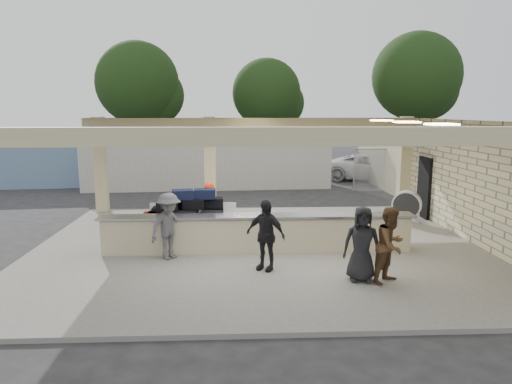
{
  "coord_description": "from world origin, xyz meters",
  "views": [
    {
      "loc": [
        -0.55,
        -12.04,
        3.75
      ],
      "look_at": [
        0.03,
        1.0,
        1.42
      ],
      "focal_mm": 32.0,
      "sensor_mm": 36.0,
      "label": 1
    }
  ],
  "objects_px": {
    "car_white_a": "(372,167)",
    "car_white_b": "(484,164)",
    "passenger_c": "(169,226)",
    "passenger_a": "(391,245)",
    "baggage_counter": "(257,233)",
    "container_blue": "(35,159)",
    "container_white": "(208,161)",
    "luggage_cart": "(188,214)",
    "car_dark": "(374,165)",
    "passenger_d": "(362,244)",
    "passenger_b": "(265,235)",
    "baggage_handler": "(208,210)",
    "drum_fan": "(407,205)"
  },
  "relations": [
    {
      "from": "car_white_a",
      "to": "car_white_b",
      "type": "xyz_separation_m",
      "value": [
        6.84,
        1.13,
        0.0
      ]
    },
    {
      "from": "passenger_c",
      "to": "passenger_a",
      "type": "bearing_deg",
      "value": -66.72
    },
    {
      "from": "baggage_counter",
      "to": "container_blue",
      "type": "height_order",
      "value": "container_blue"
    },
    {
      "from": "baggage_counter",
      "to": "container_white",
      "type": "xyz_separation_m",
      "value": [
        -1.91,
        11.04,
        0.7
      ]
    },
    {
      "from": "luggage_cart",
      "to": "car_dark",
      "type": "distance_m",
      "value": 16.62
    },
    {
      "from": "passenger_d",
      "to": "car_dark",
      "type": "height_order",
      "value": "passenger_d"
    },
    {
      "from": "car_dark",
      "to": "baggage_counter",
      "type": "bearing_deg",
      "value": -171.85
    },
    {
      "from": "passenger_b",
      "to": "container_white",
      "type": "xyz_separation_m",
      "value": [
        -2.03,
        12.43,
        0.36
      ]
    },
    {
      "from": "baggage_handler",
      "to": "car_dark",
      "type": "distance_m",
      "value": 15.94
    },
    {
      "from": "baggage_handler",
      "to": "container_white",
      "type": "distance_m",
      "value": 9.61
    },
    {
      "from": "container_white",
      "to": "car_white_a",
      "type": "bearing_deg",
      "value": 8.6
    },
    {
      "from": "passenger_b",
      "to": "passenger_c",
      "type": "distance_m",
      "value": 2.5
    },
    {
      "from": "passenger_a",
      "to": "car_dark",
      "type": "relative_size",
      "value": 0.42
    },
    {
      "from": "baggage_counter",
      "to": "luggage_cart",
      "type": "bearing_deg",
      "value": 152.32
    },
    {
      "from": "passenger_d",
      "to": "baggage_handler",
      "type": "bearing_deg",
      "value": 142.93
    },
    {
      "from": "car_dark",
      "to": "baggage_handler",
      "type": "bearing_deg",
      "value": -178.61
    },
    {
      "from": "baggage_handler",
      "to": "passenger_d",
      "type": "xyz_separation_m",
      "value": [
        3.51,
        -3.63,
        0.01
      ]
    },
    {
      "from": "passenger_a",
      "to": "container_white",
      "type": "xyz_separation_m",
      "value": [
        -4.66,
        13.34,
        0.36
      ]
    },
    {
      "from": "baggage_handler",
      "to": "container_blue",
      "type": "relative_size",
      "value": 0.16
    },
    {
      "from": "car_dark",
      "to": "container_blue",
      "type": "xyz_separation_m",
      "value": [
        -18.28,
        -2.71,
        0.68
      ]
    },
    {
      "from": "drum_fan",
      "to": "baggage_handler",
      "type": "height_order",
      "value": "baggage_handler"
    },
    {
      "from": "car_dark",
      "to": "container_blue",
      "type": "distance_m",
      "value": 18.49
    },
    {
      "from": "baggage_counter",
      "to": "passenger_b",
      "type": "height_order",
      "value": "passenger_b"
    },
    {
      "from": "passenger_b",
      "to": "car_white_a",
      "type": "height_order",
      "value": "passenger_b"
    },
    {
      "from": "baggage_counter",
      "to": "passenger_b",
      "type": "relative_size",
      "value": 4.95
    },
    {
      "from": "passenger_a",
      "to": "car_white_a",
      "type": "xyz_separation_m",
      "value": [
        4.16,
        15.18,
        -0.22
      ]
    },
    {
      "from": "passenger_b",
      "to": "passenger_d",
      "type": "relative_size",
      "value": 1.01
    },
    {
      "from": "drum_fan",
      "to": "luggage_cart",
      "type": "bearing_deg",
      "value": -135.09
    },
    {
      "from": "car_white_b",
      "to": "baggage_handler",
      "type": "bearing_deg",
      "value": 129.1
    },
    {
      "from": "passenger_d",
      "to": "passenger_c",
      "type": "bearing_deg",
      "value": 167.92
    },
    {
      "from": "car_dark",
      "to": "car_white_b",
      "type": "bearing_deg",
      "value": -60.67
    },
    {
      "from": "luggage_cart",
      "to": "passenger_d",
      "type": "height_order",
      "value": "passenger_d"
    },
    {
      "from": "luggage_cart",
      "to": "passenger_a",
      "type": "distance_m",
      "value": 5.7
    },
    {
      "from": "baggage_handler",
      "to": "car_dark",
      "type": "bearing_deg",
      "value": -173.27
    },
    {
      "from": "passenger_c",
      "to": "passenger_d",
      "type": "height_order",
      "value": "passenger_c"
    },
    {
      "from": "passenger_b",
      "to": "container_blue",
      "type": "height_order",
      "value": "container_blue"
    },
    {
      "from": "baggage_counter",
      "to": "passenger_a",
      "type": "height_order",
      "value": "passenger_a"
    },
    {
      "from": "car_dark",
      "to": "passenger_c",
      "type": "bearing_deg",
      "value": -177.41
    },
    {
      "from": "luggage_cart",
      "to": "car_dark",
      "type": "bearing_deg",
      "value": 55.99
    },
    {
      "from": "luggage_cart",
      "to": "car_dark",
      "type": "height_order",
      "value": "luggage_cart"
    },
    {
      "from": "container_white",
      "to": "passenger_c",
      "type": "bearing_deg",
      "value": -94.77
    },
    {
      "from": "car_dark",
      "to": "container_white",
      "type": "distance_m",
      "value": 10.15
    },
    {
      "from": "passenger_d",
      "to": "car_white_a",
      "type": "relative_size",
      "value": 0.33
    },
    {
      "from": "car_dark",
      "to": "container_blue",
      "type": "relative_size",
      "value": 0.38
    },
    {
      "from": "baggage_handler",
      "to": "container_white",
      "type": "relative_size",
      "value": 0.14
    },
    {
      "from": "drum_fan",
      "to": "passenger_c",
      "type": "bearing_deg",
      "value": -125.53
    },
    {
      "from": "passenger_c",
      "to": "car_white_a",
      "type": "height_order",
      "value": "passenger_c"
    },
    {
      "from": "baggage_counter",
      "to": "passenger_a",
      "type": "xyz_separation_m",
      "value": [
        2.74,
        -2.3,
        0.34
      ]
    },
    {
      "from": "passenger_d",
      "to": "container_white",
      "type": "relative_size",
      "value": 0.14
    },
    {
      "from": "passenger_c",
      "to": "passenger_d",
      "type": "distance_m",
      "value": 4.68
    }
  ]
}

